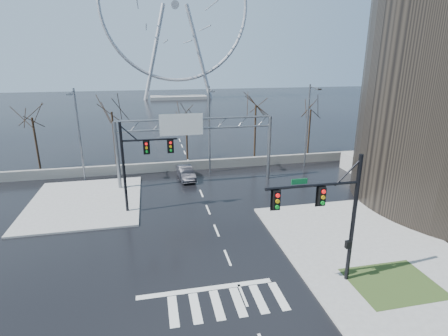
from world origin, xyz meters
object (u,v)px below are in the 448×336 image
object	(u,v)px
signal_mast_far	(137,159)
car	(186,173)
signal_mast_near	(333,210)
ferris_wheel	(175,11)
sign_gantry	(193,137)

from	to	relation	value
signal_mast_far	car	xyz separation A→B (m)	(4.82, 7.69, -4.11)
signal_mast_near	car	bearing A→B (deg)	106.66
ferris_wheel	signal_mast_near	bearing A→B (deg)	-89.92
signal_mast_near	signal_mast_far	world-z (taller)	same
signal_mast_near	car	xyz separation A→B (m)	(-6.19, 20.69, -4.15)
signal_mast_far	ferris_wheel	size ratio (longest dim) A/B	0.16
signal_mast_near	ferris_wheel	world-z (taller)	ferris_wheel
sign_gantry	ferris_wheel	distance (m)	82.91
sign_gantry	signal_mast_far	bearing A→B (deg)	-132.47
sign_gantry	car	size ratio (longest dim) A/B	3.73
signal_mast_near	ferris_wheel	distance (m)	101.29
sign_gantry	signal_mast_near	bearing A→B (deg)	-73.81
signal_mast_far	sign_gantry	bearing A→B (deg)	47.53
signal_mast_far	ferris_wheel	world-z (taller)	ferris_wheel
signal_mast_far	car	world-z (taller)	signal_mast_far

